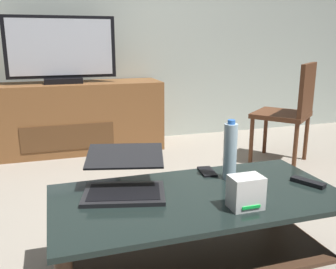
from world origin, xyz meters
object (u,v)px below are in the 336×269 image
Objects in this scene: water_bottle_near at (230,151)px; dining_chair at (291,108)px; router_box at (246,192)px; laptop at (124,178)px; cell_phone at (207,172)px; tv_remote at (308,182)px; coffee_table at (198,221)px; television at (61,51)px; media_cabinet at (66,118)px.

dining_chair is at bearing 44.40° from water_bottle_near.
laptop is at bearing 143.16° from router_box.
cell_phone is 0.49m from tv_remote.
water_bottle_near reaches higher than cell_phone.
router_box is at bearing -130.70° from dining_chair.
dining_chair reaches higher than coffee_table.
television is 1.12× the size of dining_chair.
media_cabinet is at bearing 107.99° from water_bottle_near.
router_box is at bearing -76.12° from media_cabinet.
water_bottle_near reaches higher than laptop.
router_box is (0.60, -2.41, -0.49)m from television.
laptop is 2.87× the size of tv_remote.
dining_chair is (1.85, -0.97, 0.16)m from media_cabinet.
dining_chair is 1.64m from water_bottle_near.
media_cabinet is 11.61× the size of tv_remote.
media_cabinet is 2.51m from router_box.
coffee_table is 2.78× the size of laptop.
coffee_table is at bearing -25.79° from laptop.
dining_chair reaches higher than water_bottle_near.
tv_remote is (1.01, -2.30, 0.09)m from media_cabinet.
laptop is 3.28× the size of cell_phone.
tv_remote is (1.01, -2.27, -0.55)m from television.
television reaches higher than cell_phone.
coffee_table is 9.12× the size of cell_phone.
water_bottle_near is (0.69, -2.09, -0.42)m from television.
dining_chair reaches higher than cell_phone.
media_cabinet is at bearing 90.00° from television.
coffee_table is 0.30m from router_box.
router_box is 0.43m from tv_remote.
dining_chair is 6.34× the size of cell_phone.
router_box is (0.60, -2.43, 0.14)m from media_cabinet.
water_bottle_near reaches higher than tv_remote.
dining_chair is 3.00× the size of water_bottle_near.
coffee_table is at bearing -114.62° from cell_phone.
coffee_table is at bearing -78.14° from television.
coffee_table is 1.28× the size of television.
router_box is 0.97× the size of cell_phone.
media_cabinet reaches higher than tv_remote.
water_bottle_near is 0.39m from tv_remote.
tv_remote is at bearing -30.12° from cell_phone.
water_bottle_near is (0.22, 0.14, 0.27)m from coffee_table.
media_cabinet is at bearing 103.88° from router_box.
cell_phone is (0.45, 0.10, -0.06)m from laptop.
media_cabinet is 2.10m from dining_chair.
dining_chair reaches higher than laptop.
laptop is 0.46m from cell_phone.
dining_chair is at bearing -27.13° from television.
router_box reaches higher than coffee_table.
laptop is 0.52m from water_bottle_near.
dining_chair is 6.54× the size of router_box.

